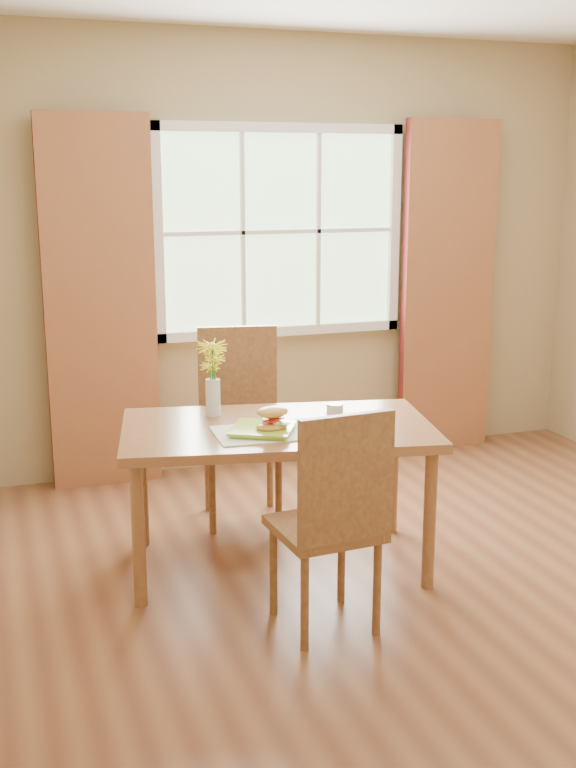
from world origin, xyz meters
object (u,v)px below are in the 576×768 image
Objects in this scene: chair_far at (240,415)px; dining_table at (278,440)px; croissant_sandwich at (272,419)px; water_glass at (335,416)px; chair_near at (334,513)px; flower_vase at (213,369)px.

dining_table is at bearing -81.03° from chair_far.
croissant_sandwich reaches higher than water_glass.
chair_far reaches higher than chair_near.
flower_vase is (-0.24, 0.27, 0.31)m from dining_table.
water_glass is (0.23, 0.58, 0.23)m from chair_near.
flower_vase reaches higher than water_glass.
chair_near is at bearing -111.92° from water_glass.
dining_table is 0.71m from chair_near.
flower_vase is at bearing 140.44° from water_glass.
chair_far reaches higher than croissant_sandwich.
croissant_sandwich is 0.31m from water_glass.
chair_near is 1.08m from flower_vase.
chair_near is 5.97× the size of croissant_sandwich.
chair_far is at bearing 104.82° from water_glass.
chair_far is 6.45× the size of croissant_sandwich.
water_glass is at bearing -1.92° from croissant_sandwich.
chair_near is at bearing -75.67° from flower_vase.
chair_near is at bearing -78.39° from dining_table.
dining_table is at bearing 86.16° from chair_near.
croissant_sandwich is (-0.08, 0.56, 0.25)m from chair_near.
flower_vase is (-0.17, 0.41, 0.16)m from croissant_sandwich.
dining_table is 1.51× the size of chair_far.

